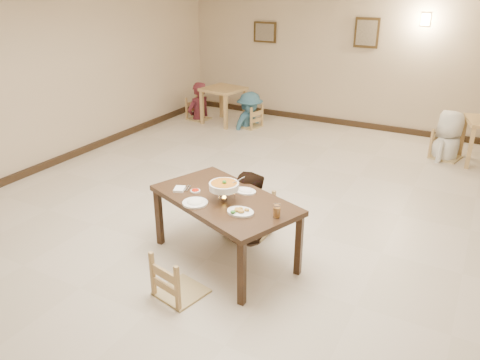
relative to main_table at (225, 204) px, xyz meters
The scene contains 26 objects.
floor 1.20m from the main_table, 100.03° to the left, with size 10.00×10.00×0.00m, color beige.
wall_back 6.02m from the main_table, 91.64° to the left, with size 10.00×10.00×0.00m, color #CAB393.
wall_left 4.36m from the main_table, 166.97° to the left, with size 10.00×10.00×0.00m, color #CAB393.
baseboard_back 5.97m from the main_table, 91.65° to the left, with size 8.00×0.06×0.12m, color black.
baseboard_left 4.30m from the main_table, 166.88° to the left, with size 0.06×10.00×0.12m, color black.
picture_a 6.49m from the main_table, 111.82° to the left, with size 0.55×0.04×0.45m.
picture_b 6.06m from the main_table, 90.68° to the left, with size 0.50×0.04×0.60m.
wall_sconce 6.22m from the main_table, 80.15° to the left, with size 0.16×0.05×0.22m, color #FFD88C.
main_table is the anchor object (origin of this frame).
chair_far 0.75m from the main_table, 90.42° to the left, with size 0.46×0.46×0.98m.
chair_near 0.84m from the main_table, 94.27° to the right, with size 0.45×0.45×0.97m.
main_diner 0.63m from the main_table, 93.48° to the left, with size 0.84×0.65×1.72m, color gray.
curry_warmer 0.26m from the main_table, 62.46° to the right, with size 0.37×0.33×0.29m.
rice_plate_far 0.29m from the main_table, 61.08° to the left, with size 0.26×0.26×0.06m.
rice_plate_near 0.36m from the main_table, 125.38° to the right, with size 0.28×0.28×0.06m.
fried_plate 0.43m from the main_table, 36.88° to the right, with size 0.29×0.29×0.06m.
chili_dish 0.38m from the main_table, behind, with size 0.11×0.11×0.02m.
napkin_cutlery 0.57m from the main_table, behind, with size 0.19×0.24×0.03m.
drink_glass 0.73m from the main_table, 11.79° to the right, with size 0.07×0.07×0.14m.
bg_table_left 5.57m from the main_table, 120.48° to the left, with size 0.92×0.92×0.80m.
bg_chair_ll 5.92m from the main_table, 126.07° to the left, with size 0.45×0.45×0.96m.
bg_chair_lr 5.28m from the main_table, 114.27° to the left, with size 0.44×0.44×0.94m.
bg_chair_rl 5.14m from the main_table, 68.60° to the left, with size 0.48×0.48×1.03m.
bg_diner_a 5.91m from the main_table, 126.07° to the left, with size 0.63×0.42×1.74m, color #591F29.
bg_diner_b 5.28m from the main_table, 114.27° to the left, with size 1.00×0.57×1.55m, color teal.
bg_diner_c 5.14m from the main_table, 68.60° to the left, with size 0.87×0.56×1.77m, color silver.
Camera 1 is at (2.56, -5.02, 3.03)m, focal length 35.00 mm.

